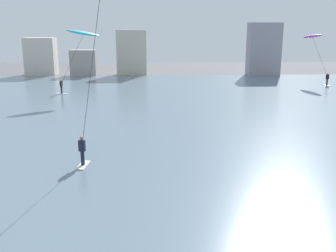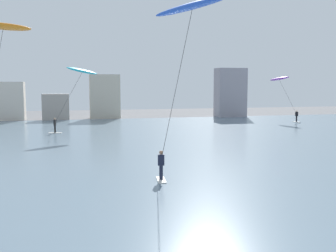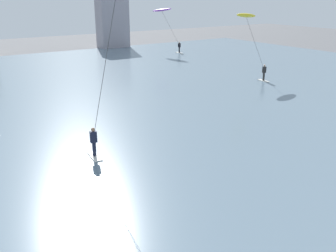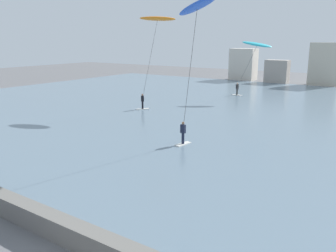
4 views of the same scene
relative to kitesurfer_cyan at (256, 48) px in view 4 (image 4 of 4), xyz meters
The scene contains 5 objects.
seawall_barrier 36.13m from the kitesurfer_cyan, 78.53° to the right, with size 60.00×0.70×0.89m, color #66635E.
water_bay 12.53m from the kitesurfer_cyan, 49.32° to the right, with size 84.00×52.00×0.10m, color slate.
kitesurfer_cyan is the anchor object (origin of this frame).
kitesurfer_blue 23.54m from the kitesurfer_cyan, 77.83° to the right, with size 4.07×3.04×9.87m.
kitesurfer_orange 14.10m from the kitesurfer_cyan, 113.88° to the right, with size 4.02×2.70×9.58m.
Camera 4 is at (9.36, -3.52, 7.34)m, focal length 38.14 mm.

